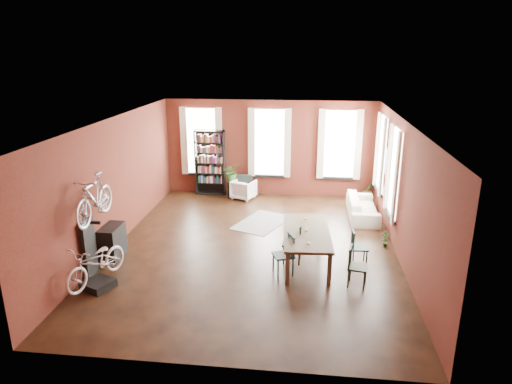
# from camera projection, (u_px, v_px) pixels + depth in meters

# --- Properties ---
(room) EXTENTS (9.00, 9.04, 3.22)m
(room) POSITION_uv_depth(u_px,v_px,m) (266.00, 160.00, 11.38)
(room) COLOR black
(room) RESTS_ON ground
(dining_table) EXTENTS (1.18, 2.36, 0.79)m
(dining_table) POSITION_uv_depth(u_px,v_px,m) (306.00, 247.00, 10.61)
(dining_table) COLOR #4A3E2C
(dining_table) RESTS_ON ground
(dining_chair_a) EXTENTS (0.55, 0.55, 0.91)m
(dining_chair_a) POSITION_uv_depth(u_px,v_px,m) (283.00, 255.00, 10.03)
(dining_chair_a) COLOR #173234
(dining_chair_a) RESTS_ON ground
(dining_chair_b) EXTENTS (0.46, 0.46, 0.95)m
(dining_chair_b) POSITION_uv_depth(u_px,v_px,m) (292.00, 243.00, 10.61)
(dining_chair_b) COLOR black
(dining_chair_b) RESTS_ON ground
(dining_chair_c) EXTENTS (0.47, 0.47, 0.86)m
(dining_chair_c) POSITION_uv_depth(u_px,v_px,m) (358.00, 267.00, 9.55)
(dining_chair_c) COLOR black
(dining_chair_c) RESTS_ON ground
(dining_chair_d) EXTENTS (0.40, 0.40, 0.82)m
(dining_chair_d) POSITION_uv_depth(u_px,v_px,m) (359.00, 247.00, 10.53)
(dining_chair_d) COLOR #193735
(dining_chair_d) RESTS_ON ground
(bookshelf) EXTENTS (1.00, 0.32, 2.20)m
(bookshelf) POSITION_uv_depth(u_px,v_px,m) (210.00, 163.00, 15.42)
(bookshelf) COLOR black
(bookshelf) RESTS_ON ground
(white_armchair) EXTENTS (0.86, 0.84, 0.70)m
(white_armchair) POSITION_uv_depth(u_px,v_px,m) (244.00, 188.00, 15.13)
(white_armchair) COLOR silver
(white_armchair) RESTS_ON ground
(cream_sofa) EXTENTS (0.61, 2.08, 0.81)m
(cream_sofa) POSITION_uv_depth(u_px,v_px,m) (363.00, 204.00, 13.48)
(cream_sofa) COLOR beige
(cream_sofa) RESTS_ON ground
(striped_rug) EXTENTS (1.72, 2.07, 0.01)m
(striped_rug) POSITION_uv_depth(u_px,v_px,m) (262.00, 222.00, 13.14)
(striped_rug) COLOR black
(striped_rug) RESTS_ON ground
(bike_trainer) EXTENTS (0.72, 0.72, 0.16)m
(bike_trainer) POSITION_uv_depth(u_px,v_px,m) (98.00, 284.00, 9.55)
(bike_trainer) COLOR black
(bike_trainer) RESTS_ON ground
(bike_wall_rack) EXTENTS (0.16, 0.60, 1.30)m
(bike_wall_rack) POSITION_uv_depth(u_px,v_px,m) (89.00, 248.00, 9.93)
(bike_wall_rack) COLOR black
(bike_wall_rack) RESTS_ON ground
(console_table) EXTENTS (0.40, 0.80, 0.80)m
(console_table) POSITION_uv_depth(u_px,v_px,m) (113.00, 242.00, 10.85)
(console_table) COLOR black
(console_table) RESTS_ON ground
(plant_stand) EXTENTS (0.29, 0.29, 0.56)m
(plant_stand) POSITION_uv_depth(u_px,v_px,m) (232.00, 189.00, 15.30)
(plant_stand) COLOR black
(plant_stand) RESTS_ON ground
(plant_by_sofa) EXTENTS (0.56, 0.74, 0.29)m
(plant_by_sofa) POSITION_uv_depth(u_px,v_px,m) (368.00, 196.00, 15.03)
(plant_by_sofa) COLOR #2D5723
(plant_by_sofa) RESTS_ON ground
(plant_small) EXTENTS (0.32, 0.45, 0.15)m
(plant_small) POSITION_uv_depth(u_px,v_px,m) (385.00, 244.00, 11.53)
(plant_small) COLOR #305823
(plant_small) RESTS_ON ground
(bicycle_floor) EXTENTS (0.81, 1.01, 1.67)m
(bicycle_floor) POSITION_uv_depth(u_px,v_px,m) (94.00, 245.00, 9.26)
(bicycle_floor) COLOR beige
(bicycle_floor) RESTS_ON bike_trainer
(bicycle_hung) EXTENTS (0.47, 1.00, 1.66)m
(bicycle_hung) POSITION_uv_depth(u_px,v_px,m) (93.00, 183.00, 9.46)
(bicycle_hung) COLOR #A5A8AD
(bicycle_hung) RESTS_ON bike_wall_rack
(plant_on_stand) EXTENTS (0.74, 0.77, 0.48)m
(plant_on_stand) POSITION_uv_depth(u_px,v_px,m) (232.00, 174.00, 15.15)
(plant_on_stand) COLOR #275823
(plant_on_stand) RESTS_ON plant_stand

